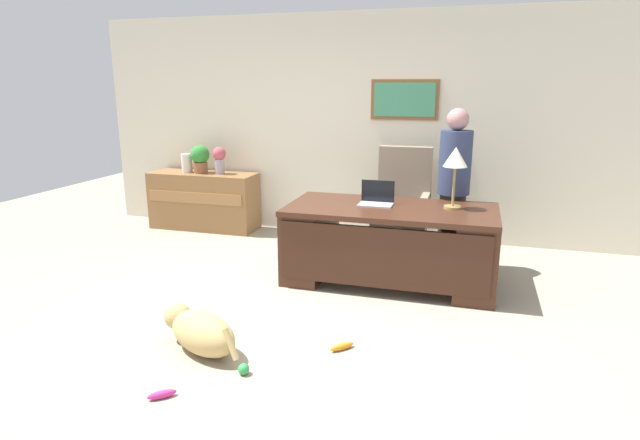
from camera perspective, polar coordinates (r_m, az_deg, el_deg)
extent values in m
plane|color=#9E937F|center=(4.45, -2.56, -10.23)|extent=(12.00, 12.00, 0.00)
cube|color=beige|center=(6.57, 4.78, 10.01)|extent=(7.00, 0.12, 2.70)
cube|color=brown|center=(6.40, 9.17, 12.77)|extent=(0.79, 0.03, 0.47)
cube|color=#439169|center=(6.38, 9.14, 12.76)|extent=(0.71, 0.01, 0.39)
cube|color=#422316|center=(5.00, 7.72, 1.13)|extent=(1.96, 0.96, 0.05)
cube|color=#422316|center=(5.27, -1.03, -2.21)|extent=(0.36, 0.90, 0.69)
cube|color=#422316|center=(5.04, 16.59, -3.60)|extent=(0.36, 0.90, 0.69)
cube|color=#381E13|center=(4.66, 6.71, -4.13)|extent=(1.86, 0.04, 0.55)
cube|color=olive|center=(7.11, -12.47, 2.06)|extent=(1.41, 0.48, 0.74)
cube|color=#A16F40|center=(6.88, -13.49, 2.35)|extent=(1.31, 0.02, 0.14)
cube|color=gray|center=(5.98, 8.73, -0.10)|extent=(0.60, 0.58, 0.18)
cylinder|color=black|center=(6.04, 8.65, -2.21)|extent=(0.10, 0.10, 0.28)
cylinder|color=black|center=(6.07, 8.61, -3.25)|extent=(0.52, 0.52, 0.05)
cube|color=gray|center=(6.12, 9.20, 4.53)|extent=(0.60, 0.12, 0.72)
cube|color=gray|center=(5.97, 6.33, 1.94)|extent=(0.08, 0.50, 0.22)
cube|color=gray|center=(5.90, 11.30, 1.60)|extent=(0.08, 0.50, 0.22)
cylinder|color=#262323|center=(5.59, 14.00, -1.15)|extent=(0.26, 0.26, 0.79)
cylinder|color=navy|center=(5.45, 14.46, 6.06)|extent=(0.32, 0.32, 0.64)
sphere|color=#AC7977|center=(5.40, 14.75, 10.53)|extent=(0.22, 0.22, 0.22)
ellipsoid|color=tan|center=(3.90, -12.58, -11.91)|extent=(0.68, 0.53, 0.30)
sphere|color=tan|center=(4.11, -15.19, -10.03)|extent=(0.20, 0.20, 0.20)
cylinder|color=tan|center=(3.67, -9.67, -13.15)|extent=(0.15, 0.10, 0.21)
cube|color=#B2B5BA|center=(5.04, 6.06, 1.67)|extent=(0.32, 0.22, 0.01)
cube|color=black|center=(5.11, 6.30, 3.15)|extent=(0.32, 0.01, 0.21)
cylinder|color=#9E8447|center=(5.04, 14.17, 1.35)|extent=(0.16, 0.16, 0.02)
cylinder|color=#9E8447|center=(5.00, 14.31, 3.54)|extent=(0.02, 0.02, 0.37)
cone|color=silver|center=(4.95, 14.51, 6.66)|extent=(0.22, 0.22, 0.18)
cylinder|color=#A195A0|center=(6.90, -10.83, 5.73)|extent=(0.12, 0.12, 0.19)
sphere|color=#B94F5B|center=(6.88, -10.90, 7.09)|extent=(0.17, 0.17, 0.17)
cylinder|color=silver|center=(7.13, -14.26, 6.02)|extent=(0.14, 0.14, 0.24)
cylinder|color=brown|center=(7.04, -12.82, 5.57)|extent=(0.18, 0.18, 0.14)
sphere|color=#2F8633|center=(7.01, -12.90, 6.95)|extent=(0.24, 0.24, 0.24)
sphere|color=green|center=(3.64, -8.30, -15.72)|extent=(0.08, 0.08, 0.08)
ellipsoid|color=orange|center=(3.90, 2.38, -13.55)|extent=(0.17, 0.18, 0.05)
ellipsoid|color=#D8338C|center=(3.51, -16.79, -17.67)|extent=(0.17, 0.15, 0.05)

